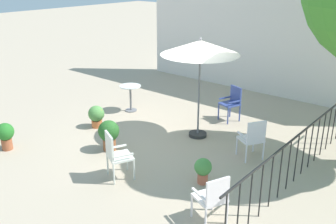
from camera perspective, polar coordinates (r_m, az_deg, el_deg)
ground_plane at (r=9.24m, az=0.82°, el=-4.16°), size 60.00×60.00×0.00m
villa_facade at (r=12.68m, az=15.25°, el=12.62°), size 9.35×0.30×4.52m
terrace_railing at (r=7.62m, az=18.81°, el=-5.34°), size 0.03×5.48×1.01m
patio_umbrella_0 at (r=8.81m, az=4.84°, el=9.39°), size 1.83×1.83×2.42m
cafe_table_0 at (r=10.98m, az=-5.64°, el=2.75°), size 0.61×0.61×0.76m
patio_chair_0 at (r=8.32m, az=12.59°, el=-3.69°), size 0.62×0.62×0.91m
patio_chair_1 at (r=7.46m, az=-7.84°, el=-6.10°), size 0.61×0.60×0.97m
patio_chair_2 at (r=6.22m, az=6.70°, el=-12.42°), size 0.60×0.59×0.87m
patio_chair_3 at (r=10.39m, az=9.55°, el=1.63°), size 0.56×0.56×0.93m
potted_plant_0 at (r=7.37m, az=5.27°, el=-8.44°), size 0.34×0.34×0.52m
potted_plant_1 at (r=8.68m, az=-8.84°, el=-3.13°), size 0.48×0.48×0.71m
potted_plant_2 at (r=10.03m, az=-10.66°, el=-0.47°), size 0.42×0.42×0.58m
potted_plant_3 at (r=9.36m, az=-23.15°, el=-3.07°), size 0.40×0.40×0.64m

